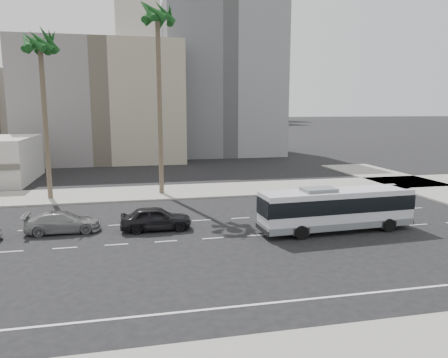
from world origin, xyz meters
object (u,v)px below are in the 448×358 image
object	(u,v)px
car_a	(156,218)
city_bus	(336,208)
palm_mid	(40,48)
car_b	(63,222)
palm_near	(157,20)

from	to	relation	value
car_a	city_bus	bearing A→B (deg)	-103.09
palm_mid	car_a	bearing A→B (deg)	-53.14
car_a	car_b	xyz separation A→B (m)	(-6.15, 0.74, -0.11)
city_bus	car_a	bearing A→B (deg)	163.59
city_bus	car_a	size ratio (longest dim) A/B	2.23
car_b	palm_near	bearing A→B (deg)	-34.38
palm_mid	city_bus	bearing A→B (deg)	-35.22
car_b	palm_mid	world-z (taller)	palm_mid
palm_near	palm_mid	xyz separation A→B (m)	(-10.08, -0.20, -2.75)
car_a	palm_near	xyz separation A→B (m)	(1.23, 12.00, 15.31)
city_bus	palm_near	world-z (taller)	palm_near
palm_mid	palm_near	bearing A→B (deg)	1.12
city_bus	palm_mid	bearing A→B (deg)	141.85
car_b	palm_mid	size ratio (longest dim) A/B	0.33
city_bus	palm_near	distance (m)	23.37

